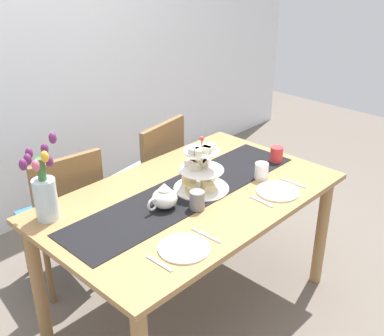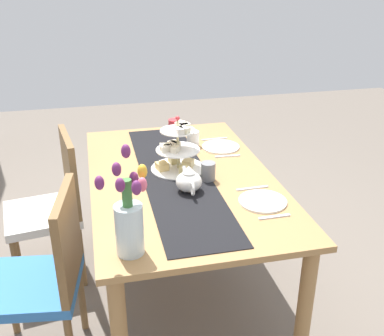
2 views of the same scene
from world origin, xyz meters
name	(u,v)px [view 2 (image 2 of 2)]	position (x,y,z in m)	size (l,w,h in m)	color
ground_plane	(182,289)	(0.00, 0.00, 0.00)	(8.00, 8.00, 0.00)	#6B6056
dining_table	(181,193)	(0.00, 0.00, 0.66)	(1.59, 0.96, 0.76)	#A37747
chair_left	(46,273)	(-0.36, 0.71, 0.50)	(0.47, 0.47, 0.91)	brown
chair_right	(53,202)	(0.34, 0.71, 0.50)	(0.48, 0.48, 0.91)	brown
table_runner	(176,176)	(0.00, 0.03, 0.76)	(1.47, 0.35, 0.00)	black
tiered_cake_stand	(177,152)	(0.08, 0.00, 0.87)	(0.30, 0.30, 0.30)	beige
teapot	(189,181)	(-0.19, 0.00, 0.82)	(0.24, 0.13, 0.14)	white
tulip_vase	(129,219)	(-0.65, 0.34, 0.91)	(0.20, 0.19, 0.43)	silver
dinner_plate_left	(263,201)	(-0.38, -0.32, 0.77)	(0.23, 0.23, 0.01)	white
fork_left	(274,217)	(-0.52, -0.32, 0.76)	(0.02, 0.15, 0.01)	silver
knife_left	(252,188)	(-0.23, -0.32, 0.76)	(0.01, 0.17, 0.01)	silver
dinner_plate_right	(221,147)	(0.34, -0.32, 0.77)	(0.23, 0.23, 0.01)	white
fork_right	(228,156)	(0.19, -0.32, 0.76)	(0.02, 0.15, 0.01)	silver
knife_right	(214,139)	(0.48, -0.32, 0.76)	(0.01, 0.17, 0.01)	silver
mug_grey	(208,171)	(-0.09, -0.13, 0.81)	(0.08, 0.08, 0.10)	slate
mug_white_text	(193,139)	(0.41, -0.16, 0.81)	(0.08, 0.08, 0.10)	white
mug_orange	(174,126)	(0.65, -0.09, 0.81)	(0.08, 0.08, 0.10)	red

